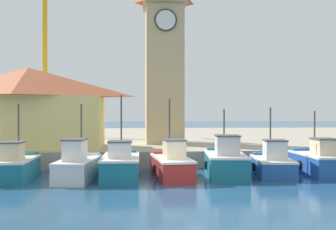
% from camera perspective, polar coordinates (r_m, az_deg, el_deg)
% --- Properties ---
extents(ground_plane, '(300.00, 300.00, 0.00)m').
position_cam_1_polar(ground_plane, '(19.25, 1.84, -10.61)').
color(ground_plane, navy).
extents(quay_wharf, '(120.00, 40.00, 1.12)m').
position_cam_1_polar(quay_wharf, '(45.65, -2.06, -3.57)').
color(quay_wharf, '#A89E89').
rests_on(quay_wharf, ground).
extents(fishing_boat_left_outer, '(1.93, 4.24, 4.13)m').
position_cam_1_polar(fishing_boat_left_outer, '(23.11, -21.24, -6.93)').
color(fishing_boat_left_outer, '#196B7F').
rests_on(fishing_boat_left_outer, ground).
extents(fishing_boat_left_inner, '(2.27, 4.87, 4.16)m').
position_cam_1_polar(fishing_boat_left_inner, '(22.18, -12.89, -7.18)').
color(fishing_boat_left_inner, silver).
rests_on(fishing_boat_left_inner, ground).
extents(fishing_boat_mid_left, '(2.16, 4.87, 4.66)m').
position_cam_1_polar(fishing_boat_mid_left, '(22.01, -6.88, -7.19)').
color(fishing_boat_mid_left, '#196B7F').
rests_on(fishing_boat_mid_left, ground).
extents(fishing_boat_center, '(2.22, 4.87, 4.48)m').
position_cam_1_polar(fishing_boat_center, '(22.00, 0.51, -7.22)').
color(fishing_boat_center, '#AD2823').
rests_on(fishing_boat_center, ground).
extents(fishing_boat_mid_right, '(2.63, 5.03, 3.88)m').
position_cam_1_polar(fishing_boat_mid_right, '(23.03, 8.33, -6.72)').
color(fishing_boat_mid_right, '#196B7F').
rests_on(fishing_boat_mid_right, ground).
extents(fishing_boat_right_inner, '(2.58, 4.56, 3.99)m').
position_cam_1_polar(fishing_boat_right_inner, '(23.81, 14.90, -6.81)').
color(fishing_boat_right_inner, '#2356A8').
rests_on(fishing_boat_right_inner, ground).
extents(fishing_boat_right_outer, '(2.23, 4.60, 3.77)m').
position_cam_1_polar(fishing_boat_right_outer, '(24.98, 21.07, -6.32)').
color(fishing_boat_right_outer, '#2356A8').
rests_on(fishing_boat_right_outer, ground).
extents(clock_tower, '(3.56, 3.56, 16.06)m').
position_cam_1_polar(clock_tower, '(33.22, -0.55, 9.16)').
color(clock_tower, tan).
rests_on(clock_tower, quay_wharf).
extents(warehouse_left, '(10.99, 5.70, 5.83)m').
position_cam_1_polar(warehouse_left, '(30.24, -19.63, 1.16)').
color(warehouse_left, '#E5D17A').
rests_on(warehouse_left, quay_wharf).
extents(port_crane_near, '(2.36, 8.07, 20.68)m').
position_cam_1_polar(port_crane_near, '(46.35, -17.43, 7.20)').
color(port_crane_near, '#976E11').
rests_on(port_crane_near, quay_wharf).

